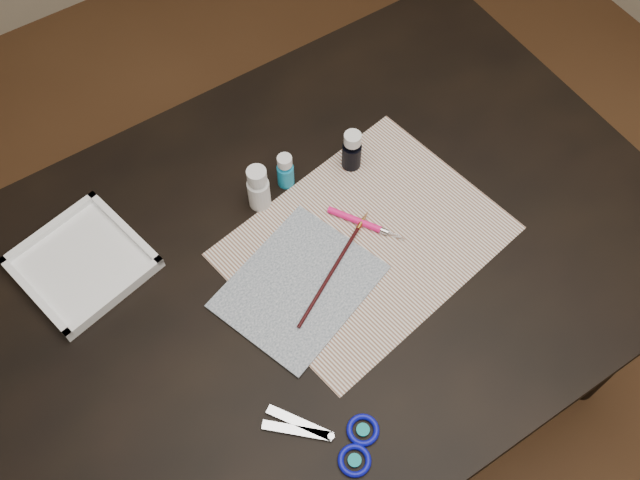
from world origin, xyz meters
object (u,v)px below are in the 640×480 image
paper (366,241)px  paint_bottle_cyan (285,171)px  canvas (299,286)px  scissors (319,438)px  palette_tray (82,263)px  paint_bottle_white (258,188)px  paint_bottle_navy (352,150)px

paper → paint_bottle_cyan: (-0.05, 0.19, 0.04)m
canvas → paint_bottle_cyan: bearing=64.0°
paint_bottle_cyan → scissors: size_ratio=0.39×
paint_bottle_cyan → palette_tray: (-0.40, 0.04, -0.03)m
canvas → paint_bottle_white: paint_bottle_white is taller
paper → paint_bottle_white: (-0.12, 0.18, 0.05)m
paper → palette_tray: (-0.45, 0.23, 0.01)m
palette_tray → paper: bearing=-27.5°
paint_bottle_white → paint_bottle_cyan: bearing=11.0°
paint_bottle_white → palette_tray: bearing=170.3°
paper → paint_bottle_navy: size_ratio=5.20×
canvas → scissors: size_ratio=1.29×
paint_bottle_cyan → palette_tray: 0.40m
canvas → palette_tray: (-0.30, 0.25, 0.01)m
canvas → paint_bottle_white: bearing=80.0°
canvas → paint_bottle_navy: paint_bottle_navy is taller
paint_bottle_white → palette_tray: size_ratio=0.49×
paint_bottle_navy → palette_tray: (-0.52, 0.08, -0.03)m
paper → paint_bottle_navy: 0.18m
paint_bottle_cyan → scissors: bearing=-115.9°
paint_bottle_white → paint_bottle_navy: 0.19m
scissors → palette_tray: (-0.18, 0.49, 0.01)m
paint_bottle_cyan → paint_bottle_navy: 0.13m
paint_bottle_cyan → canvas: bearing=-116.0°
canvas → palette_tray: size_ratio=1.27×
canvas → scissors: 0.27m
paint_bottle_navy → scissors: 0.53m
paper → palette_tray: bearing=152.5°
palette_tray → paint_bottle_cyan: bearing=-6.4°
paper → canvas: bearing=-175.4°
paint_bottle_navy → scissors: bearing=-129.9°
canvas → paint_bottle_navy: bearing=36.7°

